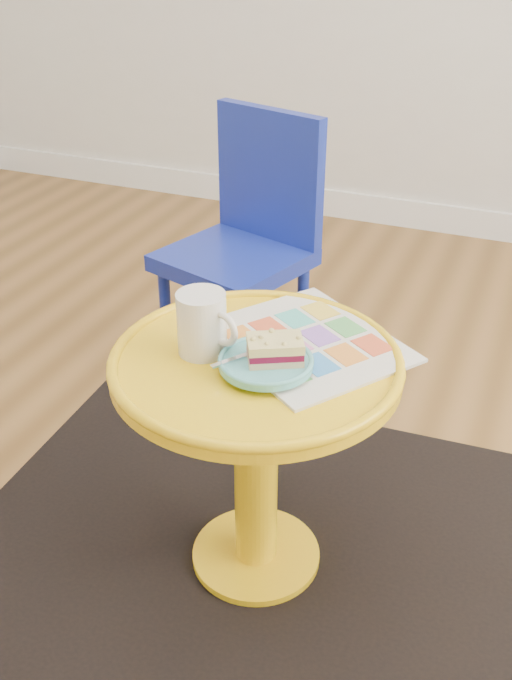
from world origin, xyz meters
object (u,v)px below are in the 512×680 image
at_px(side_table, 256,422).
at_px(mug, 203,322).
at_px(chair, 248,236).
at_px(newspaper, 306,342).
at_px(plate, 266,363).

bearing_deg(side_table, mug, -172.31).
relative_size(side_table, chair, 0.70).
xyz_separation_m(newspaper, mug, (-0.16, -0.10, 0.06)).
height_order(chair, mug, chair).
height_order(mug, plate, mug).
bearing_deg(newspaper, chair, 156.92).
bearing_deg(mug, newspaper, 47.67).
xyz_separation_m(chair, newspaper, (0.37, -0.59, 0.07)).
relative_size(chair, plate, 4.57).
bearing_deg(newspaper, side_table, -91.79).
height_order(side_table, mug, mug).
relative_size(newspaper, mug, 2.71).
bearing_deg(side_table, newspaper, 53.28).
bearing_deg(side_table, plate, -45.17).
bearing_deg(plate, side_table, 134.83).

